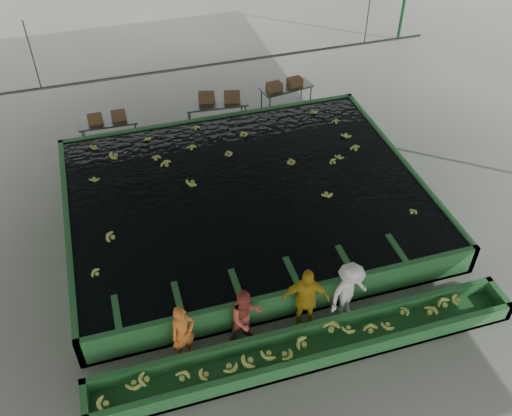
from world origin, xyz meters
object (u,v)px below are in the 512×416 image
object	(u,v)px
flotation_tank	(246,200)
packing_table_left	(110,132)
box_stack_right	(284,88)
worker_d	(349,291)
box_stack_mid	(219,101)
packing_table_right	(286,97)
worker_b	(246,317)
worker_c	(305,300)
sorting_trough	(308,348)
packing_table_mid	(217,114)
worker_a	(183,333)
box_stack_left	(108,121)

from	to	relation	value
flotation_tank	packing_table_left	distance (m)	5.83
box_stack_right	worker_d	bearing A→B (deg)	-99.87
flotation_tank	box_stack_mid	distance (m)	4.78
packing_table_right	box_stack_right	world-z (taller)	box_stack_right
worker_b	box_stack_right	world-z (taller)	worker_b
packing_table_left	box_stack_right	size ratio (longest dim) A/B	1.42
worker_c	packing_table_right	world-z (taller)	worker_c
worker_c	packing_table_right	distance (m)	9.92
worker_b	box_stack_right	xyz separation A→B (m)	(4.16, 9.42, 0.04)
box_stack_right	packing_table_left	bearing A→B (deg)	-176.55
sorting_trough	worker_d	world-z (taller)	worker_d
worker_b	packing_table_mid	xyz separation A→B (m)	(1.53, 9.00, -0.34)
sorting_trough	worker_a	bearing A→B (deg)	163.31
packing_table_mid	box_stack_mid	size ratio (longest dim) A/B	1.49
packing_table_left	box_stack_left	bearing A→B (deg)	88.63
worker_c	worker_a	bearing A→B (deg)	-163.09
worker_a	packing_table_mid	world-z (taller)	worker_a
flotation_tank	worker_c	world-z (taller)	worker_c
worker_a	sorting_trough	bearing A→B (deg)	-34.46
sorting_trough	box_stack_mid	bearing A→B (deg)	87.54
packing_table_mid	packing_table_right	distance (m)	2.77
packing_table_mid	box_stack_right	world-z (taller)	box_stack_right
worker_c	worker_b	bearing A→B (deg)	-163.09
worker_d	packing_table_right	distance (m)	9.66
worker_b	packing_table_right	bearing A→B (deg)	54.63
packing_table_mid	packing_table_right	bearing A→B (deg)	10.14
worker_b	box_stack_mid	xyz separation A→B (m)	(1.66, 9.04, 0.14)
worker_d	packing_table_right	size ratio (longest dim) A/B	0.91
worker_d	packing_table_mid	world-z (taller)	worker_d
worker_d	packing_table_mid	distance (m)	9.07
worker_b	worker_d	distance (m)	2.52
worker_a	flotation_tank	bearing A→B (deg)	40.42
packing_table_right	box_stack_mid	world-z (taller)	box_stack_mid
box_stack_mid	box_stack_left	bearing A→B (deg)	179.68
sorting_trough	box_stack_mid	world-z (taller)	box_stack_mid
flotation_tank	packing_table_left	xyz separation A→B (m)	(-3.39, 4.74, -0.02)
flotation_tank	worker_a	distance (m)	5.07
worker_b	packing_table_right	distance (m)	10.41
flotation_tank	worker_d	bearing A→B (deg)	-73.42
worker_c	packing_table_left	distance (m)	9.73
flotation_tank	packing_table_left	world-z (taller)	flotation_tank
worker_d	packing_table_mid	bearing A→B (deg)	76.83
sorting_trough	packing_table_left	world-z (taller)	packing_table_left
worker_a	box_stack_left	world-z (taller)	worker_a
worker_c	flotation_tank	bearing A→B (deg)	109.31
worker_b	worker_c	world-z (taller)	worker_c
worker_c	worker_d	distance (m)	1.10
worker_c	box_stack_mid	distance (m)	9.04
sorting_trough	packing_table_right	bearing A→B (deg)	73.63
box_stack_right	worker_c	bearing A→B (deg)	-106.21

